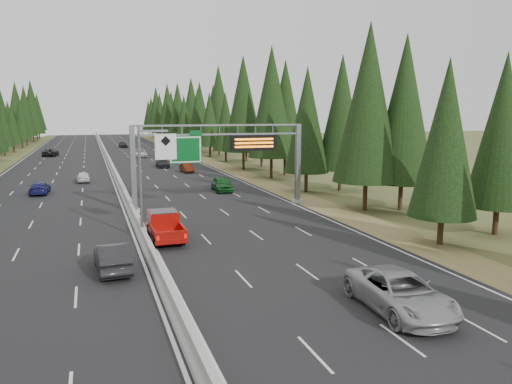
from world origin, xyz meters
The scene contains 17 objects.
road centered at (0.00, 80.00, 0.04)m, with size 32.00×260.00×0.08m, color black.
shoulder_right centered at (17.80, 80.00, 0.03)m, with size 3.60×260.00×0.06m, color olive.
median_barrier centered at (0.00, 80.00, 0.41)m, with size 0.70×260.00×0.85m.
sign_gantry centered at (8.92, 34.88, 5.27)m, with size 16.75×0.98×7.80m.
hov_sign_pole centered at (0.58, 24.97, 4.72)m, with size 2.80×0.50×8.00m.
tree_row_right centered at (21.98, 81.99, 9.23)m, with size 11.69×243.02×18.90m.
silver_minivan centered at (9.60, 8.00, 0.96)m, with size 2.91×6.32×1.76m, color #9B9A9E.
red_pickup centered at (1.50, 24.65, 1.14)m, with size 2.10×5.87×1.91m.
car_ahead_green centered at (10.93, 44.55, 0.90)m, with size 1.93×4.80×1.64m, color #13531C.
car_ahead_dkred centered at (10.57, 64.14, 0.74)m, with size 1.40×4.00×1.32m, color #4E1A0B.
car_ahead_dkgrey centered at (8.11, 72.32, 0.76)m, with size 1.91×4.70×1.37m, color black.
car_ahead_white centered at (6.42, 93.65, 0.89)m, with size 2.69×5.83×1.62m, color silver.
car_ahead_far centered at (5.13, 124.01, 0.86)m, with size 1.84×4.56×1.55m, color black.
car_onc_near centered at (-2.37, 18.09, 0.87)m, with size 1.68×4.82×1.59m, color black.
car_onc_blue centered at (-8.66, 48.87, 0.75)m, with size 1.86×4.59×1.33m, color navy.
car_onc_white centered at (-4.20, 57.62, 0.77)m, with size 1.62×4.04×1.38m, color silver.
car_onc_far centered at (-10.96, 101.91, 0.89)m, with size 2.67×5.80×1.61m, color black.
Camera 1 is at (-3.29, -10.18, 8.88)m, focal length 35.00 mm.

